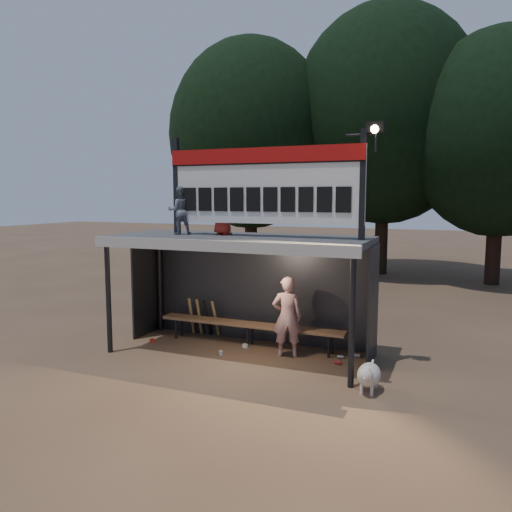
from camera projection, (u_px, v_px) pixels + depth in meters
The scene contains 13 objects.
ground at pixel (239, 353), 9.82m from camera, with size 80.00×80.00×0.00m, color brown.
player at pixel (287, 317), 9.56m from camera, with size 0.57×0.37×1.57m, color white.
child_a at pixel (180, 211), 9.94m from camera, with size 0.46×0.36×0.95m, color slate.
child_b at pixel (223, 209), 9.77m from camera, with size 0.50×0.32×1.02m, color #A72419.
dugout_shelter at pixel (244, 259), 9.83m from camera, with size 5.10×2.08×2.32m.
scoreboard_assembly at pixel (265, 183), 9.21m from camera, with size 4.10×0.27×1.99m.
bench at pixel (250, 325), 10.28m from camera, with size 4.00×0.35×0.48m.
tree_left at pixel (251, 135), 19.86m from camera, with size 6.46×6.46×9.27m.
tree_mid at pixel (385, 116), 19.26m from camera, with size 7.22×7.22×10.36m.
tree_right at pixel (500, 134), 16.94m from camera, with size 6.08×6.08×8.72m.
dog at pixel (369, 375), 7.86m from camera, with size 0.36×0.81×0.49m.
bats at pixel (203, 317), 10.99m from camera, with size 0.67×0.35×0.84m.
litter at pixel (270, 352), 9.80m from camera, with size 4.31×0.97×0.08m.
Camera 1 is at (3.96, -8.67, 3.08)m, focal length 35.00 mm.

